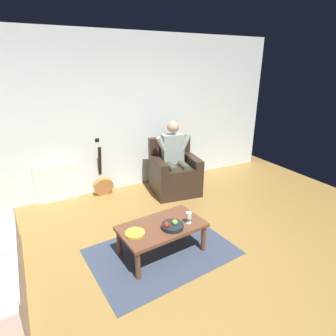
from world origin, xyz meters
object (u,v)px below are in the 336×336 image
Objects in this scene: coffee_table at (162,229)px; guitar at (103,183)px; fruit_bowl at (172,226)px; decorative_dish at (135,233)px; person_seated at (175,156)px; wine_glass_near at (189,216)px; armchair at (174,174)px.

coffee_table is 1.96m from guitar.
guitar reaches higher than fruit_bowl.
decorative_dish is (0.13, 1.97, 0.18)m from guitar.
coffee_table is 0.36m from decorative_dish.
fruit_bowl is at bearing 98.51° from guitar.
guitar is (1.19, -0.47, -0.48)m from person_seated.
decorative_dish is at bearing -6.23° from wine_glass_near.
fruit_bowl reaches higher than decorative_dish.
guitar is 1.98m from decorative_dish.
person_seated is 4.88× the size of fruit_bowl.
decorative_dish is (0.66, -0.07, -0.08)m from wine_glass_near.
decorative_dish is at bearing 4.66° from coffee_table.
coffee_table is at bearing 96.64° from guitar.
guitar reaches higher than wine_glass_near.
person_seated reaches higher than guitar.
person_seated is 1.71m from wine_glass_near.
decorative_dish is at bearing -10.99° from fruit_bowl.
person_seated is at bearing -119.29° from fruit_bowl.
guitar is 7.15× the size of wine_glass_near.
fruit_bowl is at bearing 169.01° from decorative_dish.
wine_glass_near is (-0.31, 0.10, 0.15)m from coffee_table.
coffee_table is at bearing -54.22° from fruit_bowl.
person_seated is at bearing -112.68° from wine_glass_near.
coffee_table is 1.06× the size of guitar.
wine_glass_near is at bearing 74.69° from person_seated.
coffee_table is 0.36m from wine_glass_near.
armchair is 0.96× the size of guitar.
wine_glass_near is at bearing 162.04° from coffee_table.
guitar is 2.13m from wine_glass_near.
armchair is 0.75× the size of person_seated.
coffee_table is at bearing -175.34° from decorative_dish.
armchair reaches higher than fruit_bowl.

